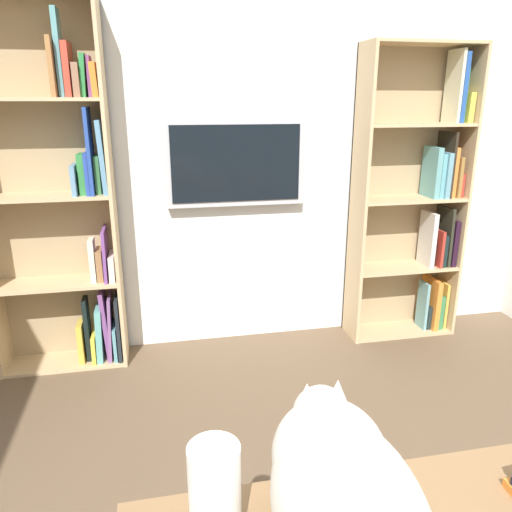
{
  "coord_description": "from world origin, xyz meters",
  "views": [
    {
      "loc": [
        0.54,
        1.07,
        1.68
      ],
      "look_at": [
        0.1,
        -1.09,
        0.98
      ],
      "focal_mm": 34.49,
      "sensor_mm": 36.0,
      "label": 1
    }
  ],
  "objects_px": {
    "wall_mounted_tv": "(236,163)",
    "bookshelf_right": "(64,205)",
    "cat": "(341,493)",
    "bookshelf_left": "(419,201)",
    "paper_towel_roll": "(215,497)"
  },
  "relations": [
    {
      "from": "bookshelf_right",
      "to": "paper_towel_roll",
      "type": "bearing_deg",
      "value": 105.46
    },
    {
      "from": "wall_mounted_tv",
      "to": "bookshelf_right",
      "type": "bearing_deg",
      "value": 4.32
    },
    {
      "from": "cat",
      "to": "paper_towel_roll",
      "type": "xyz_separation_m",
      "value": [
        0.24,
        -0.09,
        -0.05
      ]
    },
    {
      "from": "cat",
      "to": "paper_towel_roll",
      "type": "height_order",
      "value": "cat"
    },
    {
      "from": "bookshelf_left",
      "to": "wall_mounted_tv",
      "type": "xyz_separation_m",
      "value": [
        1.3,
        -0.08,
        0.29
      ]
    },
    {
      "from": "bookshelf_right",
      "to": "paper_towel_roll",
      "type": "height_order",
      "value": "bookshelf_right"
    },
    {
      "from": "cat",
      "to": "paper_towel_roll",
      "type": "bearing_deg",
      "value": -20.38
    },
    {
      "from": "paper_towel_roll",
      "to": "wall_mounted_tv",
      "type": "bearing_deg",
      "value": -100.42
    },
    {
      "from": "bookshelf_right",
      "to": "cat",
      "type": "height_order",
      "value": "bookshelf_right"
    },
    {
      "from": "bookshelf_right",
      "to": "paper_towel_roll",
      "type": "relative_size",
      "value": 9.12
    },
    {
      "from": "bookshelf_left",
      "to": "bookshelf_right",
      "type": "relative_size",
      "value": 0.9
    },
    {
      "from": "wall_mounted_tv",
      "to": "paper_towel_roll",
      "type": "bearing_deg",
      "value": 79.58
    },
    {
      "from": "bookshelf_left",
      "to": "paper_towel_roll",
      "type": "bearing_deg",
      "value": 52.96
    },
    {
      "from": "bookshelf_left",
      "to": "cat",
      "type": "bearing_deg",
      "value": 57.95
    },
    {
      "from": "bookshelf_left",
      "to": "bookshelf_right",
      "type": "bearing_deg",
      "value": 0.01
    }
  ]
}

